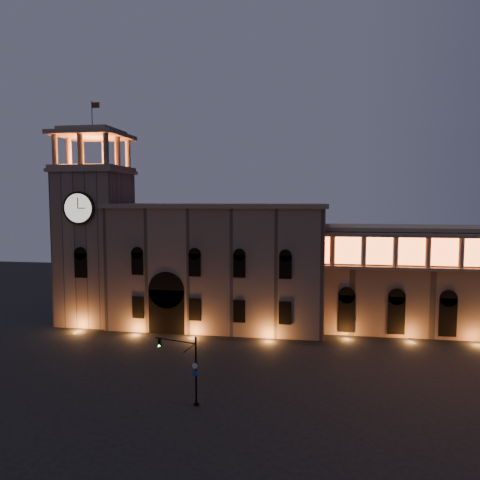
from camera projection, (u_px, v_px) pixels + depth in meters
The scene contains 5 objects.
ground at pixel (194, 383), 46.47m from camera, with size 160.00×160.00×0.00m, color black.
government_building at pixel (218, 265), 67.62m from camera, with size 30.80×12.80×17.60m.
clock_tower at pixel (95, 238), 69.29m from camera, with size 9.80×9.80×32.40m.
colonnade_wing at pixel (464, 279), 64.28m from camera, with size 40.60×11.50×14.50m.
traffic_light at pixel (188, 368), 41.44m from camera, with size 4.38×1.46×6.20m.
Camera 1 is at (11.75, -43.77, 18.15)m, focal length 35.00 mm.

